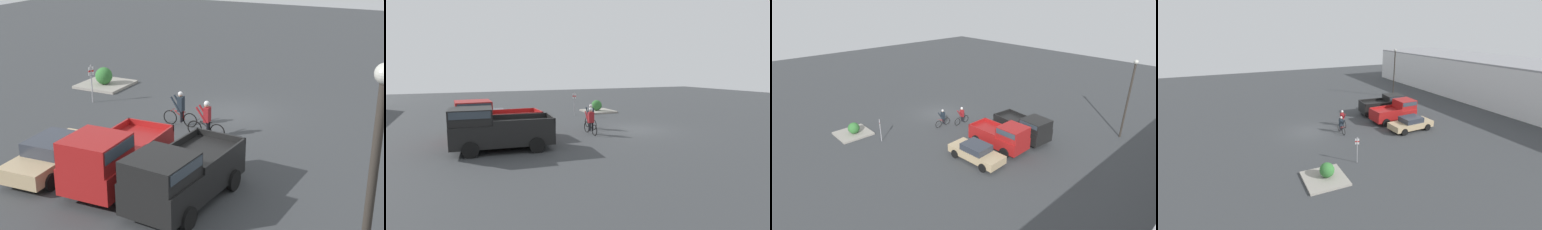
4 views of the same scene
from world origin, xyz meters
TOP-DOWN VIEW (x-y plane):
  - ground_plane at (0.00, 0.00)m, footprint 80.00×80.00m
  - warehouse_building at (0.00, 28.01)m, footprint 45.64×12.02m
  - pickup_truck_0 at (-1.87, 9.73)m, footprint 2.64×5.15m
  - pickup_truck_1 at (0.89, 9.59)m, footprint 2.36×4.85m
  - sedan_0 at (3.70, 9.39)m, footprint 2.09×4.48m
  - cyclist_0 at (1.60, 2.83)m, footprint 1.75×0.46m
  - cyclist_1 at (-0.10, 3.63)m, footprint 1.81×0.46m
  - fire_lane_sign at (7.44, 1.71)m, footprint 0.15×0.28m
  - lamppost at (-8.38, 15.24)m, footprint 0.36×0.36m
  - curb_island at (8.65, -1.26)m, footprint 2.81×2.76m
  - shrub at (8.60, -1.07)m, footprint 1.00×1.00m

SIDE VIEW (x-z plane):
  - ground_plane at x=0.00m, z-range 0.00..0.00m
  - curb_island at x=8.65m, z-range 0.00..0.15m
  - shrub at x=8.60m, z-range 0.15..1.15m
  - sedan_0 at x=3.70m, z-range 0.01..1.38m
  - cyclist_0 at x=1.60m, z-range -0.02..1.68m
  - cyclist_1 at x=-0.10m, z-range 0.00..1.71m
  - pickup_truck_0 at x=-1.87m, z-range 0.03..2.23m
  - pickup_truck_1 at x=0.89m, z-range 0.03..2.32m
  - fire_lane_sign at x=7.44m, z-range 0.22..2.27m
  - warehouse_building at x=0.00m, z-range 0.00..5.54m
  - lamppost at x=-8.38m, z-range 0.59..7.44m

